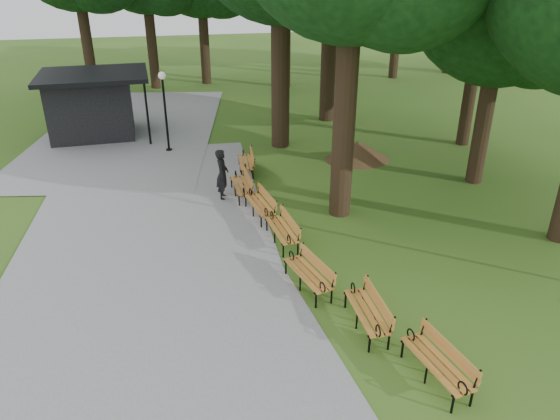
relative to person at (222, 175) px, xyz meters
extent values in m
plane|color=#36601B|center=(1.24, -4.87, -0.91)|extent=(100.00, 100.00, 0.00)
cube|color=gray|center=(-2.76, -1.87, -0.88)|extent=(12.00, 38.00, 0.06)
imported|color=black|center=(0.00, 0.00, 0.00)|extent=(0.55, 0.73, 1.82)
cylinder|color=black|center=(-1.79, 5.56, 0.70)|extent=(0.10, 0.10, 3.22)
sphere|color=white|center=(-1.79, 5.56, 2.40)|extent=(0.32, 0.32, 0.32)
cone|color=#47301C|center=(6.01, 2.79, -0.50)|extent=(2.32, 2.32, 0.83)
cylinder|color=black|center=(3.67, -2.01, 3.17)|extent=(0.70, 0.70, 8.17)
cylinder|color=black|center=(9.55, -0.42, 2.22)|extent=(0.60, 0.60, 6.27)
cylinder|color=black|center=(3.21, 5.29, 3.11)|extent=(0.80, 0.80, 8.04)
cylinder|color=black|center=(6.48, 8.98, 2.90)|extent=(0.76, 0.76, 7.62)
cylinder|color=black|center=(11.46, 3.79, 2.04)|extent=(0.56, 0.56, 5.91)
camera|label=1|loc=(-1.57, -16.98, 6.78)|focal=33.49mm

